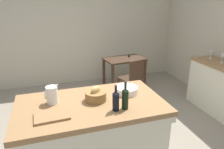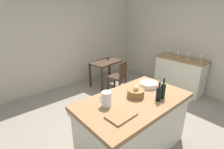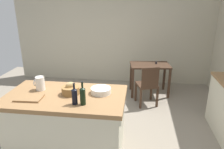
% 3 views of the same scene
% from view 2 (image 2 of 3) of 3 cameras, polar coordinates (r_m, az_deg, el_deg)
% --- Properties ---
extents(ground_plane, '(6.76, 6.76, 0.00)m').
position_cam_2_polar(ground_plane, '(3.34, 4.88, -17.55)').
color(ground_plane, gray).
extents(wall_back, '(5.32, 0.12, 2.60)m').
position_cam_2_polar(wall_back, '(4.85, -17.54, 10.75)').
color(wall_back, '#B2AA93').
rests_on(wall_back, ground).
extents(wall_right, '(0.12, 5.20, 2.60)m').
position_cam_2_polar(wall_right, '(4.92, 27.39, 9.53)').
color(wall_right, '#B2AA93').
rests_on(wall_right, ground).
extents(island_table, '(1.68, 0.95, 0.90)m').
position_cam_2_polar(island_table, '(2.64, 7.33, -16.34)').
color(island_table, olive).
rests_on(island_table, ground).
extents(side_cabinet, '(0.52, 1.31, 0.93)m').
position_cam_2_polar(side_cabinet, '(4.89, 22.31, 0.06)').
color(side_cabinet, olive).
rests_on(side_cabinet, ground).
extents(writing_desk, '(0.96, 0.67, 0.79)m').
position_cam_2_polar(writing_desk, '(4.81, -2.10, 3.22)').
color(writing_desk, '#3D281C').
rests_on(writing_desk, ground).
extents(wooden_chair, '(0.50, 0.50, 0.89)m').
position_cam_2_polar(wooden_chair, '(4.38, 2.42, -0.46)').
color(wooden_chair, '#3D281C').
rests_on(wooden_chair, ground).
extents(pitcher, '(0.17, 0.13, 0.24)m').
position_cam_2_polar(pitcher, '(2.18, -1.95, -8.40)').
color(pitcher, silver).
rests_on(pitcher, island_table).
extents(wash_bowl, '(0.29, 0.29, 0.08)m').
position_cam_2_polar(wash_bowl, '(2.81, 12.52, -3.45)').
color(wash_bowl, silver).
rests_on(wash_bowl, island_table).
extents(bread_basket, '(0.25, 0.25, 0.18)m').
position_cam_2_polar(bread_basket, '(2.45, 8.23, -6.22)').
color(bread_basket, olive).
rests_on(bread_basket, island_table).
extents(cutting_board, '(0.36, 0.25, 0.02)m').
position_cam_2_polar(cutting_board, '(2.03, 3.22, -14.08)').
color(cutting_board, olive).
rests_on(cutting_board, island_table).
extents(wine_bottle_dark, '(0.07, 0.07, 0.31)m').
position_cam_2_polar(wine_bottle_dark, '(2.46, 17.28, -5.25)').
color(wine_bottle_dark, black).
rests_on(wine_bottle_dark, island_table).
extents(wine_bottle_amber, '(0.07, 0.07, 0.29)m').
position_cam_2_polar(wine_bottle_amber, '(2.38, 15.92, -6.27)').
color(wine_bottle_amber, black).
rests_on(wine_bottle_amber, island_table).
extents(wine_glass_far_left, '(0.07, 0.07, 0.17)m').
position_cam_2_polar(wine_glass_far_left, '(4.60, 28.64, 5.40)').
color(wine_glass_far_left, white).
rests_on(wine_glass_far_left, side_cabinet).
extents(wine_glass_left, '(0.07, 0.07, 0.15)m').
position_cam_2_polar(wine_glass_left, '(4.69, 25.08, 6.11)').
color(wine_glass_left, white).
rests_on(wine_glass_left, side_cabinet).
extents(wine_glass_middle, '(0.07, 0.07, 0.17)m').
position_cam_2_polar(wine_glass_middle, '(4.81, 21.98, 7.03)').
color(wine_glass_middle, white).
rests_on(wine_glass_middle, side_cabinet).
extents(wine_glass_right, '(0.07, 0.07, 0.15)m').
position_cam_2_polar(wine_glass_right, '(4.98, 18.97, 7.67)').
color(wine_glass_right, white).
rests_on(wine_glass_right, side_cabinet).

